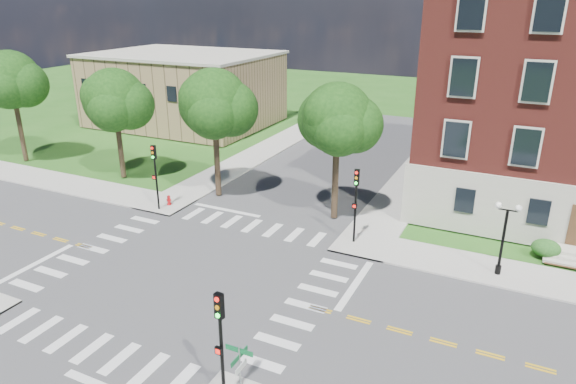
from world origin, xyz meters
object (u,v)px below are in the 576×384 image
at_px(traffic_signal_nw, 155,169).
at_px(fire_hydrant, 169,200).
at_px(traffic_signal_ne, 356,196).
at_px(street_sign_pole, 240,369).
at_px(traffic_signal_se, 221,335).
at_px(twin_lamp_west, 504,235).

bearing_deg(traffic_signal_nw, fire_hydrant, 79.94).
height_order(traffic_signal_ne, street_sign_pole, traffic_signal_ne).
distance_m(traffic_signal_ne, street_sign_pole, 15.64).
bearing_deg(traffic_signal_nw, street_sign_pole, -42.98).
height_order(traffic_signal_ne, traffic_signal_nw, same).
bearing_deg(traffic_signal_nw, traffic_signal_se, -44.14).
bearing_deg(twin_lamp_west, fire_hydrant, 179.56).
xyz_separation_m(traffic_signal_ne, fire_hydrant, (-14.35, -0.13, -2.72)).
relative_size(traffic_signal_ne, fire_hydrant, 6.40).
distance_m(traffic_signal_ne, twin_lamp_west, 8.59).
xyz_separation_m(traffic_signal_nw, fire_hydrant, (0.17, 0.97, -2.72)).
height_order(street_sign_pole, fire_hydrant, street_sign_pole).
relative_size(traffic_signal_se, traffic_signal_nw, 1.00).
distance_m(twin_lamp_west, street_sign_pole, 17.04).
distance_m(traffic_signal_ne, traffic_signal_nw, 14.57).
bearing_deg(fire_hydrant, street_sign_pole, -45.16).
distance_m(traffic_signal_se, street_sign_pole, 1.39).
xyz_separation_m(traffic_signal_nw, street_sign_pole, (15.54, -14.48, -0.88)).
bearing_deg(fire_hydrant, traffic_signal_nw, -100.06).
distance_m(traffic_signal_se, fire_hydrant, 21.00).
height_order(traffic_signal_se, fire_hydrant, traffic_signal_se).
relative_size(traffic_signal_se, street_sign_pole, 1.55).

